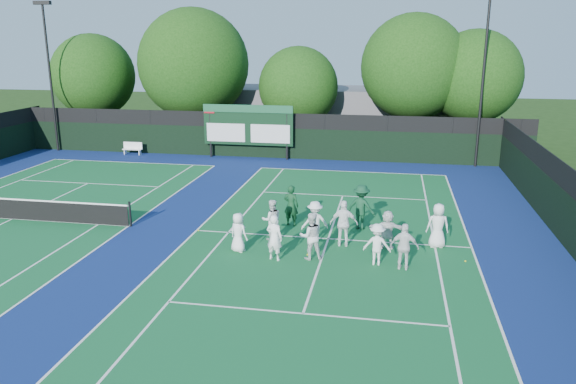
% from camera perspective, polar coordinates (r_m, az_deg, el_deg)
% --- Properties ---
extents(ground, '(120.00, 120.00, 0.00)m').
position_cam_1_polar(ground, '(21.49, 3.81, -5.69)').
color(ground, '#19330E').
rests_on(ground, ground).
extents(court_apron, '(34.00, 32.00, 0.01)m').
position_cam_1_polar(court_apron, '(23.78, -10.43, -3.80)').
color(court_apron, navy).
rests_on(court_apron, ground).
extents(near_court, '(11.05, 23.85, 0.01)m').
position_cam_1_polar(near_court, '(22.42, 4.11, -4.76)').
color(near_court, '#12572B').
rests_on(near_court, ground).
extents(left_court, '(11.05, 23.85, 0.01)m').
position_cam_1_polar(left_court, '(27.59, -26.18, -2.46)').
color(left_court, '#12572B').
rests_on(left_court, ground).
extents(back_fence, '(34.00, 0.08, 3.00)m').
position_cam_1_polar(back_fence, '(37.41, -2.41, 5.55)').
color(back_fence, black).
rests_on(back_fence, ground).
extents(divider_fence_right, '(0.08, 32.00, 3.00)m').
position_cam_1_polar(divider_fence_right, '(22.89, 27.19, -2.49)').
color(divider_fence_right, black).
rests_on(divider_fence_right, ground).
extents(scoreboard, '(6.00, 0.21, 3.55)m').
position_cam_1_polar(scoreboard, '(37.12, -4.10, 6.75)').
color(scoreboard, black).
rests_on(scoreboard, ground).
extents(clubhouse, '(18.00, 6.00, 4.00)m').
position_cam_1_polar(clubhouse, '(44.51, 4.98, 7.91)').
color(clubhouse, '#5C5C61').
rests_on(clubhouse, ground).
extents(light_pole_left, '(1.20, 0.30, 10.12)m').
position_cam_1_polar(light_pole_left, '(42.58, -23.16, 12.25)').
color(light_pole_left, black).
rests_on(light_pole_left, ground).
extents(light_pole_right, '(1.20, 0.30, 10.12)m').
position_cam_1_polar(light_pole_right, '(36.05, 19.32, 12.27)').
color(light_pole_right, black).
rests_on(light_pole_right, ground).
extents(tennis_net, '(11.30, 0.10, 1.10)m').
position_cam_1_polar(tennis_net, '(27.46, -26.30, -1.50)').
color(tennis_net, black).
rests_on(tennis_net, ground).
extents(bench, '(1.35, 0.37, 0.85)m').
position_cam_1_polar(bench, '(40.01, -15.50, 4.34)').
color(bench, white).
rests_on(bench, ground).
extents(tree_a, '(6.17, 6.17, 8.10)m').
position_cam_1_polar(tree_a, '(45.33, -18.95, 10.92)').
color(tree_a, black).
rests_on(tree_a, ground).
extents(tree_b, '(7.94, 7.94, 9.89)m').
position_cam_1_polar(tree_b, '(42.00, -9.32, 12.41)').
color(tree_b, black).
rests_on(tree_b, ground).
extents(tree_c, '(5.59, 5.59, 7.23)m').
position_cam_1_polar(tree_c, '(40.18, 1.29, 10.45)').
color(tree_c, black).
rests_on(tree_c, ground).
extents(tree_d, '(7.08, 7.08, 9.41)m').
position_cam_1_polar(tree_d, '(39.59, 12.86, 12.03)').
color(tree_d, black).
rests_on(tree_d, ground).
extents(tree_e, '(6.16, 6.16, 8.35)m').
position_cam_1_polar(tree_e, '(39.97, 18.63, 10.83)').
color(tree_e, black).
rests_on(tree_e, ground).
extents(tennis_ball_0, '(0.07, 0.07, 0.07)m').
position_cam_1_polar(tennis_ball_0, '(20.71, 2.00, -6.38)').
color(tennis_ball_0, gold).
rests_on(tennis_ball_0, ground).
extents(tennis_ball_1, '(0.07, 0.07, 0.07)m').
position_cam_1_polar(tennis_ball_1, '(23.83, 9.25, -3.63)').
color(tennis_ball_1, gold).
rests_on(tennis_ball_1, ground).
extents(tennis_ball_2, '(0.07, 0.07, 0.07)m').
position_cam_1_polar(tennis_ball_2, '(21.09, 17.57, -6.71)').
color(tennis_ball_2, gold).
rests_on(tennis_ball_2, ground).
extents(tennis_ball_3, '(0.07, 0.07, 0.07)m').
position_cam_1_polar(tennis_ball_3, '(23.53, -9.09, -3.87)').
color(tennis_ball_3, gold).
rests_on(tennis_ball_3, ground).
extents(tennis_ball_4, '(0.07, 0.07, 0.07)m').
position_cam_1_polar(tennis_ball_4, '(25.00, 10.04, -2.76)').
color(tennis_ball_4, gold).
rests_on(tennis_ball_4, ground).
extents(tennis_ball_5, '(0.07, 0.07, 0.07)m').
position_cam_1_polar(tennis_ball_5, '(22.88, 14.50, -4.74)').
color(tennis_ball_5, gold).
rests_on(tennis_ball_5, ground).
extents(player_front_0, '(0.86, 0.74, 1.50)m').
position_cam_1_polar(player_front_0, '(20.91, -5.07, -4.12)').
color(player_front_0, white).
rests_on(player_front_0, ground).
extents(player_front_1, '(0.71, 0.57, 1.70)m').
position_cam_1_polar(player_front_1, '(20.03, -1.40, -4.65)').
color(player_front_1, white).
rests_on(player_front_1, ground).
extents(player_front_2, '(1.00, 0.88, 1.74)m').
position_cam_1_polar(player_front_2, '(20.14, 2.35, -4.49)').
color(player_front_2, silver).
rests_on(player_front_2, ground).
extents(player_front_3, '(0.99, 0.60, 1.50)m').
position_cam_1_polar(player_front_3, '(19.91, 9.04, -5.27)').
color(player_front_3, white).
rests_on(player_front_3, ground).
extents(player_front_4, '(1.00, 0.50, 1.65)m').
position_cam_1_polar(player_front_4, '(19.64, 11.75, -5.47)').
color(player_front_4, silver).
rests_on(player_front_4, ground).
extents(player_back_0, '(0.96, 0.87, 1.63)m').
position_cam_1_polar(player_back_0, '(22.07, -1.66, -2.83)').
color(player_back_0, silver).
rests_on(player_back_0, ground).
extents(player_back_1, '(1.21, 0.95, 1.65)m').
position_cam_1_polar(player_back_1, '(21.81, 2.75, -3.05)').
color(player_back_1, white).
rests_on(player_back_1, ground).
extents(player_back_2, '(1.09, 0.51, 1.81)m').
position_cam_1_polar(player_back_2, '(21.44, 5.70, -3.21)').
color(player_back_2, white).
rests_on(player_back_2, ground).
extents(player_back_3, '(1.41, 0.50, 1.50)m').
position_cam_1_polar(player_back_3, '(21.48, 10.07, -3.78)').
color(player_back_3, silver).
rests_on(player_back_3, ground).
extents(player_back_4, '(0.89, 0.62, 1.73)m').
position_cam_1_polar(player_back_4, '(21.96, 14.98, -3.32)').
color(player_back_4, white).
rests_on(player_back_4, ground).
extents(coach_left, '(0.72, 0.55, 1.78)m').
position_cam_1_polar(coach_left, '(23.67, 0.32, -1.38)').
color(coach_left, '#0F381C').
rests_on(coach_left, ground).
extents(coach_right, '(1.39, 1.05, 1.90)m').
position_cam_1_polar(coach_right, '(23.41, 7.44, -1.54)').
color(coach_right, '#103C23').
rests_on(coach_right, ground).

